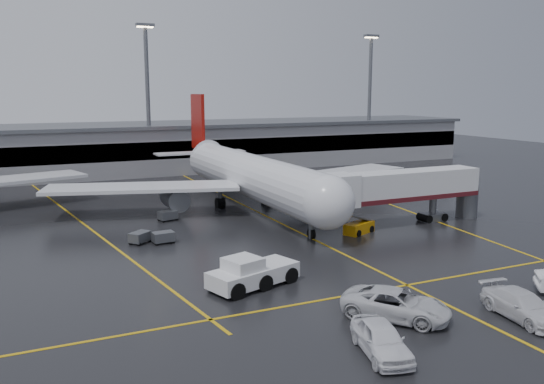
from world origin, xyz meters
name	(u,v)px	position (x,y,z in m)	size (l,w,h in m)	color
ground	(281,223)	(0.00, 0.00, 0.00)	(220.00, 220.00, 0.00)	black
apron_line_centre	(281,223)	(0.00, 0.00, 0.01)	(0.25, 90.00, 0.02)	gold
apron_line_stop	(407,285)	(0.00, -22.00, 0.01)	(60.00, 0.25, 0.02)	gold
apron_line_left	(81,222)	(-20.00, 10.00, 0.01)	(0.25, 70.00, 0.02)	gold
apron_line_right	(366,196)	(18.00, 10.00, 0.01)	(0.25, 70.00, 0.02)	gold
terminal	(170,146)	(0.00, 47.93, 4.32)	(122.00, 19.00, 8.60)	gray
light_mast_mid	(148,91)	(-5.00, 42.00, 14.47)	(3.00, 1.20, 25.45)	#595B60
light_mast_right	(370,91)	(40.00, 42.00, 14.47)	(3.00, 1.20, 25.45)	#595B60
main_airliner	(247,174)	(0.00, 9.70, 4.21)	(48.80, 45.60, 14.10)	silver
jet_bridge	(404,189)	(11.87, -6.00, 3.93)	(19.90, 3.40, 6.05)	silver
pushback_tractor	(251,274)	(-10.79, -17.44, 1.00)	(7.52, 4.81, 2.50)	silver
belt_loader	(359,228)	(5.45, -7.20, 0.57)	(3.93, 2.85, 2.30)	#C67F08
service_van_a	(396,304)	(-4.62, -26.73, 0.96)	(3.17, 6.88, 1.91)	silver
service_van_b	(522,305)	(2.72, -30.12, 0.88)	(2.46, 6.05, 1.75)	silver
service_van_d	(381,339)	(-8.46, -30.50, 0.92)	(2.17, 5.40, 1.84)	white
baggage_cart_a	(163,237)	(-13.80, -2.68, 0.63)	(2.11, 1.48, 1.12)	#595B60
baggage_cart_b	(140,237)	(-15.82, -1.76, 0.63)	(2.37, 2.27, 1.12)	#595B60
baggage_cart_c	(168,215)	(-11.01, 6.55, 0.63)	(2.25, 1.74, 1.12)	#595B60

